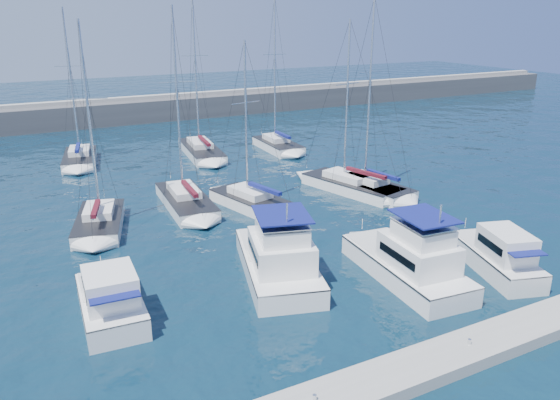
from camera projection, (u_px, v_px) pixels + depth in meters
name	position (u px, v px, depth m)	size (l,w,h in m)	color
ground	(333.00, 261.00, 33.59)	(220.00, 220.00, 0.00)	black
breakwater	(132.00, 114.00, 76.81)	(160.00, 6.00, 4.45)	#424244
dock	(468.00, 350.00, 24.28)	(40.00, 2.20, 0.60)	gray
dock_cleat_near_port	(315.00, 397.00, 20.63)	(0.16, 0.16, 0.25)	silver
dock_cleat_centre	(469.00, 342.00, 24.14)	(0.16, 0.16, 0.25)	silver
motor_yacht_port_outer	(111.00, 302.00, 27.04)	(3.25, 6.34, 3.20)	white
motor_yacht_port_inner	(279.00, 260.00, 31.12)	(6.19, 9.72, 4.69)	white
motor_yacht_stbd_inner	(410.00, 263.00, 30.83)	(4.22, 9.22, 4.69)	white
motor_yacht_stbd_outer	(499.00, 257.00, 31.95)	(4.44, 7.33, 3.20)	silver
sailboat_mid_a	(100.00, 222.00, 38.53)	(4.91, 7.87, 14.52)	white
sailboat_mid_b	(186.00, 201.00, 42.86)	(3.69, 8.95, 15.42)	silver
sailboat_mid_c	(254.00, 202.00, 42.54)	(4.80, 8.48, 13.02)	silver
sailboat_mid_d	(351.00, 185.00, 46.68)	(5.39, 9.57, 14.41)	silver
sailboat_mid_e	(371.00, 187.00, 46.02)	(4.24, 8.03, 16.10)	white
sailboat_back_a	(80.00, 158.00, 55.25)	(4.54, 8.27, 15.42)	white
sailboat_back_b	(201.00, 151.00, 58.47)	(4.36, 10.19, 16.62)	white
sailboat_back_c	(278.00, 145.00, 60.83)	(3.38, 7.78, 16.57)	white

